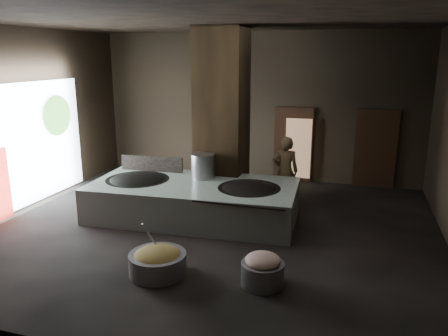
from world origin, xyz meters
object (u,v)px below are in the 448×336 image
(veg_basin, at_px, (158,263))
(meat_basin, at_px, (263,274))
(wok_right, at_px, (249,192))
(stock_pot, at_px, (203,167))
(cook, at_px, (285,171))
(hearth_platform, at_px, (194,200))
(wok_left, at_px, (138,183))

(veg_basin, height_order, meat_basin, meat_basin)
(wok_right, bearing_deg, stock_pot, 158.96)
(cook, bearing_deg, wok_right, 55.28)
(hearth_platform, relative_size, wok_right, 3.41)
(wok_left, bearing_deg, meat_basin, -35.15)
(cook, distance_m, meat_basin, 4.23)
(wok_left, height_order, veg_basin, wok_left)
(hearth_platform, xyz_separation_m, meat_basin, (2.27, -2.67, -0.22))
(hearth_platform, height_order, veg_basin, hearth_platform)
(wok_right, relative_size, meat_basin, 1.94)
(wok_right, distance_m, stock_pot, 1.44)
(hearth_platform, relative_size, wok_left, 3.17)
(wok_left, bearing_deg, stock_pot, 21.80)
(wok_right, distance_m, cook, 1.57)
(veg_basin, xyz_separation_m, meat_basin, (1.88, 0.16, 0.01))
(wok_left, distance_m, stock_pot, 1.66)
(cook, bearing_deg, stock_pot, 14.13)
(veg_basin, distance_m, meat_basin, 1.88)
(veg_basin, bearing_deg, wok_right, 71.60)
(wok_right, distance_m, meat_basin, 2.92)
(wok_right, height_order, stock_pot, stock_pot)
(wok_right, relative_size, stock_pot, 2.25)
(wok_right, height_order, veg_basin, wok_right)
(wok_right, bearing_deg, wok_left, -177.95)
(cook, distance_m, veg_basin, 4.65)
(stock_pot, bearing_deg, wok_left, -158.20)
(hearth_platform, xyz_separation_m, wok_left, (-1.45, -0.05, 0.33))
(wok_left, height_order, stock_pot, stock_pot)
(wok_right, xyz_separation_m, veg_basin, (-0.96, -2.88, -0.56))
(hearth_platform, bearing_deg, cook, 34.29)
(cook, relative_size, veg_basin, 1.77)
(hearth_platform, height_order, stock_pot, stock_pot)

